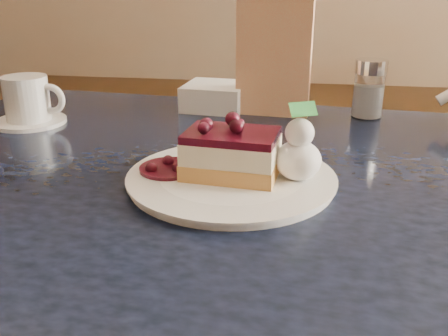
# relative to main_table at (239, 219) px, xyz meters

# --- Properties ---
(main_table) EXTENTS (1.39, 1.00, 0.82)m
(main_table) POSITION_rel_main_table_xyz_m (0.00, 0.00, 0.00)
(main_table) COLOR black
(main_table) RESTS_ON ground
(dessert_plate) EXTENTS (0.29, 0.29, 0.01)m
(dessert_plate) POSITION_rel_main_table_xyz_m (-0.01, -0.05, 0.09)
(dessert_plate) COLOR white
(dessert_plate) RESTS_ON main_table
(cheesecake_slice) EXTENTS (0.14, 0.11, 0.07)m
(cheesecake_slice) POSITION_rel_main_table_xyz_m (-0.01, -0.05, 0.13)
(cheesecake_slice) COLOR #C28548
(cheesecake_slice) RESTS_ON dessert_plate
(whipped_cream) EXTENTS (0.07, 0.07, 0.06)m
(whipped_cream) POSITION_rel_main_table_xyz_m (0.09, -0.05, 0.13)
(whipped_cream) COLOR white
(whipped_cream) RESTS_ON dessert_plate
(berry_sauce) EXTENTS (0.09, 0.09, 0.01)m
(berry_sauce) POSITION_rel_main_table_xyz_m (-0.10, -0.05, 0.10)
(berry_sauce) COLOR black
(berry_sauce) RESTS_ON dessert_plate
(coffee_set) EXTENTS (0.15, 0.14, 0.10)m
(coffee_set) POSITION_rel_main_table_xyz_m (-0.45, 0.19, 0.13)
(coffee_set) COLOR white
(coffee_set) RESTS_ON main_table
(menu_card) EXTENTS (0.16, 0.05, 0.24)m
(menu_card) POSITION_rel_main_table_xyz_m (0.03, 0.33, 0.21)
(menu_card) COLOR beige
(menu_card) RESTS_ON main_table
(sugar_shaker) EXTENTS (0.07, 0.07, 0.12)m
(sugar_shaker) POSITION_rel_main_table_xyz_m (0.23, 0.34, 0.15)
(sugar_shaker) COLOR white
(sugar_shaker) RESTS_ON main_table
(napkin_stack) EXTENTS (0.14, 0.14, 0.05)m
(napkin_stack) POSITION_rel_main_table_xyz_m (-0.10, 0.37, 0.11)
(napkin_stack) COLOR white
(napkin_stack) RESTS_ON main_table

